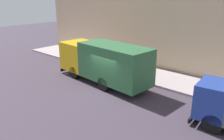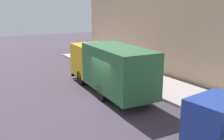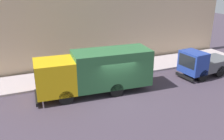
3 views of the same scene
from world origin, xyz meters
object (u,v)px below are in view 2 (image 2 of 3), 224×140
Objects in this scene: large_utility_truck at (109,66)px; pedestrian_standing at (142,67)px; traffic_cone_orange at (109,68)px; street_sign_post at (137,64)px; pedestrian_third at (121,61)px; pedestrian_walking at (120,64)px.

large_utility_truck reaches higher than pedestrian_standing.
large_utility_truck is at bearing -120.55° from traffic_cone_orange.
large_utility_truck is 3.56× the size of street_sign_post.
pedestrian_standing is at bearing 39.78° from street_sign_post.
pedestrian_third is (-0.32, 2.40, 0.05)m from pedestrian_standing.
pedestrian_standing is at bearing 23.16° from pedestrian_third.
large_utility_truck is 2.35m from street_sign_post.
pedestrian_standing is 1.65m from street_sign_post.
street_sign_post reaches higher than pedestrian_walking.
pedestrian_third is 2.34× the size of traffic_cone_orange.
large_utility_truck reaches higher than traffic_cone_orange.
street_sign_post is at bearing 1.10° from pedestrian_third.
pedestrian_standing is 0.95× the size of pedestrian_third.
pedestrian_walking is 1.87m from pedestrian_standing.
large_utility_truck is 11.57× the size of traffic_cone_orange.
pedestrian_third is at bearing 51.41° from large_utility_truck.
pedestrian_third is (0.62, 0.79, -0.01)m from pedestrian_walking.
pedestrian_standing reaches higher than traffic_cone_orange.
pedestrian_standing is 0.68× the size of street_sign_post.
pedestrian_walking is 1.00m from pedestrian_third.
pedestrian_standing is at bearing 81.70° from pedestrian_walking.
pedestrian_third reaches higher than traffic_cone_orange.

